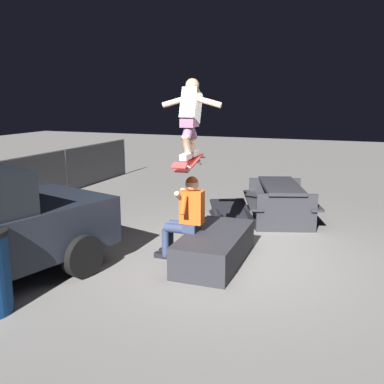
{
  "coord_description": "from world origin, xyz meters",
  "views": [
    {
      "loc": [
        -6.05,
        -1.69,
        2.43
      ],
      "look_at": [
        -0.25,
        0.54,
        1.06
      ],
      "focal_mm": 40.23,
      "sensor_mm": 36.0,
      "label": 1
    }
  ],
  "objects_px": {
    "kicker_ramp": "(233,217)",
    "person_sitting_on_ledge": "(185,214)",
    "skateboard": "(190,163)",
    "skater_airborne": "(191,114)",
    "picnic_table_back": "(280,196)",
    "ledge_box_main": "(215,247)"
  },
  "relations": [
    {
      "from": "skateboard",
      "to": "kicker_ramp",
      "type": "bearing_deg",
      "value": -0.26
    },
    {
      "from": "skateboard",
      "to": "skater_airborne",
      "type": "distance_m",
      "value": 0.69
    },
    {
      "from": "skateboard",
      "to": "kicker_ramp",
      "type": "relative_size",
      "value": 0.7
    },
    {
      "from": "kicker_ramp",
      "to": "person_sitting_on_ledge",
      "type": "bearing_deg",
      "value": 177.67
    },
    {
      "from": "person_sitting_on_ledge",
      "to": "picnic_table_back",
      "type": "distance_m",
      "value": 2.83
    },
    {
      "from": "ledge_box_main",
      "to": "skateboard",
      "type": "distance_m",
      "value": 1.33
    },
    {
      "from": "skateboard",
      "to": "picnic_table_back",
      "type": "distance_m",
      "value": 3.01
    },
    {
      "from": "skateboard",
      "to": "kicker_ramp",
      "type": "height_order",
      "value": "skateboard"
    },
    {
      "from": "skateboard",
      "to": "person_sitting_on_ledge",
      "type": "bearing_deg",
      "value": 61.74
    },
    {
      "from": "ledge_box_main",
      "to": "person_sitting_on_ledge",
      "type": "distance_m",
      "value": 0.67
    },
    {
      "from": "skateboard",
      "to": "skater_airborne",
      "type": "bearing_deg",
      "value": 3.83
    },
    {
      "from": "skater_airborne",
      "to": "person_sitting_on_ledge",
      "type": "bearing_deg",
      "value": 98.15
    },
    {
      "from": "person_sitting_on_ledge",
      "to": "skateboard",
      "type": "height_order",
      "value": "skateboard"
    },
    {
      "from": "ledge_box_main",
      "to": "skateboard",
      "type": "relative_size",
      "value": 1.71
    },
    {
      "from": "ledge_box_main",
      "to": "picnic_table_back",
      "type": "relative_size",
      "value": 0.86
    },
    {
      "from": "ledge_box_main",
      "to": "skater_airborne",
      "type": "xyz_separation_m",
      "value": [
        -0.02,
        0.38,
        1.96
      ]
    },
    {
      "from": "kicker_ramp",
      "to": "picnic_table_back",
      "type": "bearing_deg",
      "value": -69.95
    },
    {
      "from": "skater_airborne",
      "to": "kicker_ramp",
      "type": "bearing_deg",
      "value": -0.36
    },
    {
      "from": "picnic_table_back",
      "to": "skateboard",
      "type": "bearing_deg",
      "value": 161.57
    },
    {
      "from": "person_sitting_on_ledge",
      "to": "kicker_ramp",
      "type": "height_order",
      "value": "person_sitting_on_ledge"
    },
    {
      "from": "ledge_box_main",
      "to": "skater_airborne",
      "type": "height_order",
      "value": "skater_airborne"
    },
    {
      "from": "ledge_box_main",
      "to": "person_sitting_on_ledge",
      "type": "xyz_separation_m",
      "value": [
        -0.04,
        0.46,
        0.48
      ]
    }
  ]
}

